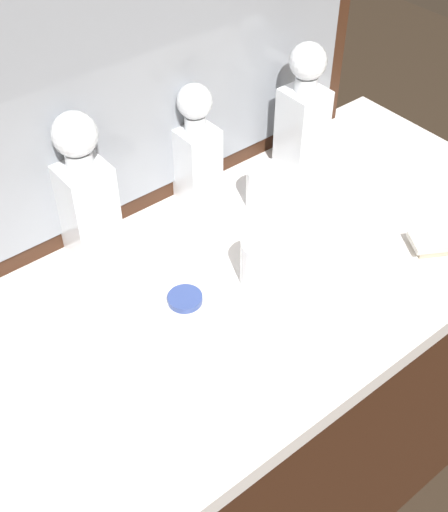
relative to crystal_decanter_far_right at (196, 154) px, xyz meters
The scene contains 9 objects.
ground_plane 0.99m from the crystal_decanter_far_right, 117.32° to the right, with size 6.00×6.00×0.00m, color #2D2319.
dresser 0.60m from the crystal_decanter_far_right, 117.32° to the right, with size 1.41×0.62×0.85m.
dresser_mirror 0.28m from the crystal_decanter_far_right, 161.28° to the left, with size 1.15×0.03×0.69m.
crystal_decanter_far_right is the anchor object (origin of this frame).
crystal_decanter_far_left 0.25m from the crystal_decanter_far_right, 12.06° to the right, with size 0.08×0.08×0.29m.
crystal_decanter_left 0.26m from the crystal_decanter_far_right, behind, with size 0.09×0.09×0.30m.
crystal_tumbler_center 0.29m from the crystal_decanter_far_right, 102.33° to the right, with size 0.08×0.08×0.09m.
crystal_tumbler_far_right 0.16m from the crystal_decanter_far_right, 50.96° to the right, with size 0.08×0.08×0.09m.
porcelain_dish 0.32m from the crystal_decanter_far_right, 131.47° to the right, with size 0.06×0.06×0.01m.
Camera 1 is at (-0.53, -0.66, 1.72)m, focal length 46.91 mm.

